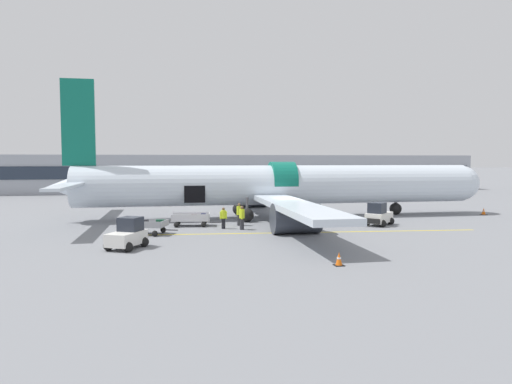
% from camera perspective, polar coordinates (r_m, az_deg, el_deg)
% --- Properties ---
extents(ground_plane, '(500.00, 500.00, 0.00)m').
position_cam_1_polar(ground_plane, '(35.84, 4.32, -4.13)').
color(ground_plane, slate).
extents(apron_marking_line, '(24.08, 2.30, 0.01)m').
position_cam_1_polar(apron_marking_line, '(32.30, 6.78, -5.03)').
color(apron_marking_line, yellow).
rests_on(apron_marking_line, ground_plane).
extents(terminal_strip, '(83.27, 11.38, 5.87)m').
position_cam_1_polar(terminal_strip, '(76.59, -3.73, 2.40)').
color(terminal_strip, '#9EA3AD').
rests_on(terminal_strip, ground_plane).
extents(airplane, '(38.76, 35.64, 11.58)m').
position_cam_1_polar(airplane, '(40.14, 2.48, 0.74)').
color(airplane, silver).
rests_on(airplane, ground_plane).
extents(baggage_tug_lead, '(2.80, 2.73, 1.80)m').
position_cam_1_polar(baggage_tug_lead, '(36.69, 15.06, -2.89)').
color(baggage_tug_lead, silver).
rests_on(baggage_tug_lead, ground_plane).
extents(baggage_tug_mid, '(2.47, 2.86, 1.76)m').
position_cam_1_polar(baggage_tug_mid, '(27.30, -15.75, -5.27)').
color(baggage_tug_mid, silver).
rests_on(baggage_tug_mid, ground_plane).
extents(baggage_cart_loading, '(3.87, 2.02, 0.98)m').
position_cam_1_polar(baggage_cart_loading, '(35.45, -8.02, -3.44)').
color(baggage_cart_loading, silver).
rests_on(baggage_cart_loading, ground_plane).
extents(baggage_cart_queued, '(3.82, 2.59, 1.02)m').
position_cam_1_polar(baggage_cart_queued, '(32.09, -13.44, -4.23)').
color(baggage_cart_queued, '#999BA0').
rests_on(baggage_cart_queued, ground_plane).
extents(ground_crew_loader_a, '(0.45, 0.61, 1.74)m').
position_cam_1_polar(ground_crew_loader_a, '(33.24, -1.78, -3.17)').
color(ground_crew_loader_a, '#2D2D33').
rests_on(ground_crew_loader_a, ground_plane).
extents(ground_crew_loader_b, '(0.55, 0.41, 1.59)m').
position_cam_1_polar(ground_crew_loader_b, '(33.78, -4.10, -3.20)').
color(ground_crew_loader_b, black).
rests_on(ground_crew_loader_b, ground_plane).
extents(ground_crew_driver, '(0.49, 0.60, 1.73)m').
position_cam_1_polar(ground_crew_driver, '(35.35, -2.13, -2.74)').
color(ground_crew_driver, '#2D2D33').
rests_on(ground_crew_driver, ground_plane).
extents(safety_cone_nose, '(0.52, 0.52, 0.63)m').
position_cam_1_polar(safety_cone_nose, '(47.43, 26.57, -2.20)').
color(safety_cone_nose, black).
rests_on(safety_cone_nose, ground_plane).
extents(safety_cone_engine_left, '(0.47, 0.47, 0.66)m').
position_cam_1_polar(safety_cone_engine_left, '(22.46, 10.33, -8.27)').
color(safety_cone_engine_left, black).
rests_on(safety_cone_engine_left, ground_plane).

